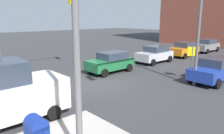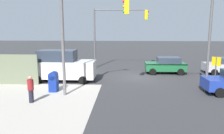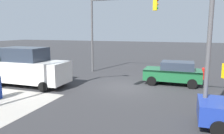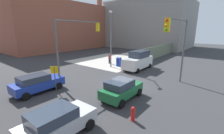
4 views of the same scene
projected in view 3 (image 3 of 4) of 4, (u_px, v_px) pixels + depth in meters
The scene contains 6 objects.
ground_plane at pixel (127, 87), 14.68m from camera, with size 120.00×120.00×0.00m, color #333335.
traffic_signal_nw_corner at pixel (151, 8), 9.01m from camera, with size 5.98×0.36×6.50m.
traffic_signal_se_corner at pixel (116, 20), 18.82m from camera, with size 5.95×0.36×6.50m.
fire_hydrant at pixel (203, 73), 16.92m from camera, with size 0.26×0.26×0.94m.
sedan_green at pixel (174, 72), 15.33m from camera, with size 3.88×2.02×1.62m.
van_white_delivery at pixel (28, 67), 14.87m from camera, with size 5.40×2.32×2.62m.
Camera 3 is at (-3.69, 13.81, 3.76)m, focal length 35.00 mm.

